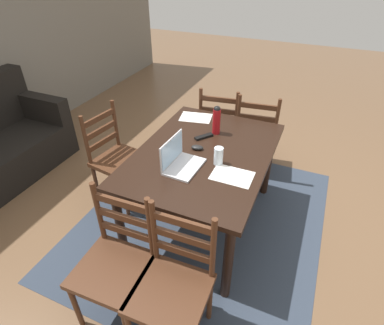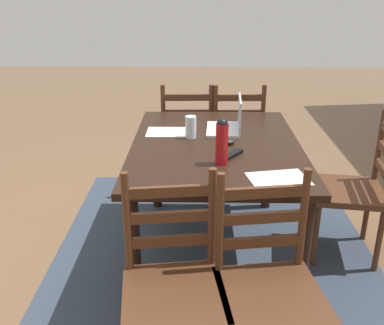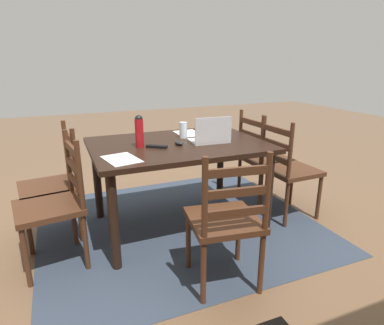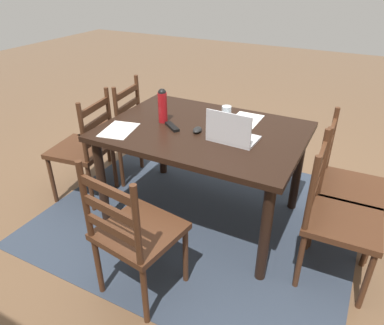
% 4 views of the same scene
% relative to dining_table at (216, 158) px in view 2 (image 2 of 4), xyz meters
% --- Properties ---
extents(ground_plane, '(14.00, 14.00, 0.00)m').
position_rel_dining_table_xyz_m(ground_plane, '(0.00, 0.00, -0.68)').
color(ground_plane, brown).
extents(area_rug, '(2.39, 2.11, 0.01)m').
position_rel_dining_table_xyz_m(area_rug, '(0.00, 0.00, -0.67)').
color(area_rug, '#333D4C').
rests_on(area_rug, ground).
extents(dining_table, '(1.44, 1.03, 0.77)m').
position_rel_dining_table_xyz_m(dining_table, '(0.00, 0.00, 0.00)').
color(dining_table, black).
rests_on(dining_table, ground).
extents(chair_left_near, '(0.45, 0.45, 0.95)m').
position_rel_dining_table_xyz_m(chair_left_near, '(-1.01, -0.21, -0.21)').
color(chair_left_near, '#4C2B19').
rests_on(chair_left_near, ground).
extents(chair_right_near, '(0.49, 0.49, 0.95)m').
position_rel_dining_table_xyz_m(chair_right_near, '(1.01, -0.21, -0.21)').
color(chair_right_near, '#4C2B19').
rests_on(chair_right_near, ground).
extents(chair_far_head, '(0.50, 0.50, 0.95)m').
position_rel_dining_table_xyz_m(chair_far_head, '(0.01, 0.89, -0.21)').
color(chair_far_head, '#4C2B19').
rests_on(chair_far_head, ground).
extents(chair_right_far, '(0.50, 0.50, 0.95)m').
position_rel_dining_table_xyz_m(chair_right_far, '(1.01, 0.20, -0.21)').
color(chair_right_far, '#4C2B19').
rests_on(chair_right_far, ground).
extents(chair_left_far, '(0.45, 0.45, 0.95)m').
position_rel_dining_table_xyz_m(chair_left_far, '(-1.01, 0.21, -0.21)').
color(chair_left_far, '#4C2B19').
rests_on(chair_left_far, ground).
extents(laptop, '(0.33, 0.24, 0.23)m').
position_rel_dining_table_xyz_m(laptop, '(-0.26, 0.10, 0.15)').
color(laptop, silver).
rests_on(laptop, dining_table).
extents(water_bottle, '(0.07, 0.07, 0.26)m').
position_rel_dining_table_xyz_m(water_bottle, '(0.33, 0.02, 0.23)').
color(water_bottle, '#A81419').
rests_on(water_bottle, dining_table).
extents(drinking_glass, '(0.07, 0.07, 0.14)m').
position_rel_dining_table_xyz_m(drinking_glass, '(-0.11, -0.16, 0.17)').
color(drinking_glass, silver).
rests_on(drinking_glass, dining_table).
extents(computer_mouse, '(0.08, 0.11, 0.03)m').
position_rel_dining_table_xyz_m(computer_mouse, '(0.02, 0.07, 0.11)').
color(computer_mouse, black).
rests_on(computer_mouse, dining_table).
extents(tv_remote, '(0.16, 0.14, 0.02)m').
position_rel_dining_table_xyz_m(tv_remote, '(0.21, 0.09, 0.10)').
color(tv_remote, black).
rests_on(tv_remote, dining_table).
extents(paper_stack_left, '(0.21, 0.30, 0.00)m').
position_rel_dining_table_xyz_m(paper_stack_left, '(-0.22, -0.30, 0.10)').
color(paper_stack_left, white).
rests_on(paper_stack_left, dining_table).
extents(paper_stack_right, '(0.26, 0.33, 0.00)m').
position_rel_dining_table_xyz_m(paper_stack_right, '(0.53, 0.30, 0.10)').
color(paper_stack_right, white).
rests_on(paper_stack_right, dining_table).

